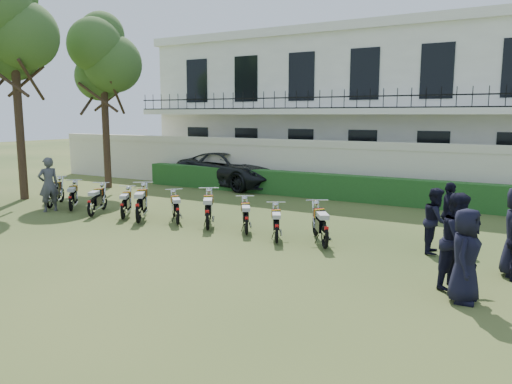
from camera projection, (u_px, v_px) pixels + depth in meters
The scene contains 22 objects.
ground at pixel (200, 231), 14.52m from camera, with size 100.00×100.00×0.00m, color #2D471C.
perimeter_wall at pixel (312, 167), 21.18m from camera, with size 30.00×0.35×2.30m.
hedge at pixel (327, 186), 20.10m from camera, with size 18.00×0.60×1.00m, color #204619.
building at pixel (360, 108), 25.88m from camera, with size 20.40×9.60×7.40m.
tree_west_mid at pixel (13, 27), 19.05m from camera, with size 3.40×3.20×8.82m.
tree_west_near at pixel (103, 58), 22.34m from camera, with size 3.40×3.20×7.90m.
motorcycle_0 at pixel (49, 196), 17.81m from camera, with size 1.16×1.63×1.04m.
motorcycle_1 at pixel (71, 199), 17.32m from camera, with size 1.28×1.39×0.98m.
motorcycle_2 at pixel (91, 204), 16.39m from camera, with size 0.98×1.66×1.01m.
motorcycle_3 at pixel (123, 207), 15.98m from camera, with size 1.07×1.48×0.95m.
motorcycle_4 at pixel (138, 208), 15.37m from camera, with size 1.28×1.76×1.14m.
motorcycle_5 at pixel (177, 211), 15.19m from camera, with size 1.30×1.32×0.96m.
motorcycle_6 at pixel (208, 214), 14.51m from camera, with size 1.17×1.72×1.08m.
motorcycle_7 at pixel (246, 220), 13.93m from camera, with size 1.03×1.50×0.95m.
motorcycle_8 at pixel (277, 228), 13.02m from camera, with size 0.91×1.53×0.93m.
motorcycle_9 at pixel (325, 231), 12.48m from camera, with size 1.15×1.67×1.06m.
suv at pixel (232, 169), 23.50m from camera, with size 2.70×5.85×1.63m, color black.
inspector at pixel (49, 185), 17.36m from camera, with size 0.70×0.46×1.91m, color #535357.
officer_0 at pixel (465, 256), 8.93m from camera, with size 0.84×0.55×1.72m, color black.
officer_1 at pixel (459, 241), 9.63m from camera, with size 0.92×0.72×1.89m, color black.
officer_4 at pixel (436, 221), 12.15m from camera, with size 0.78×0.61×1.61m, color black.
officer_5 at pixel (449, 214), 12.83m from camera, with size 0.97×0.40×1.66m, color black.
Camera 1 is at (8.53, -11.44, 3.36)m, focal length 35.00 mm.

